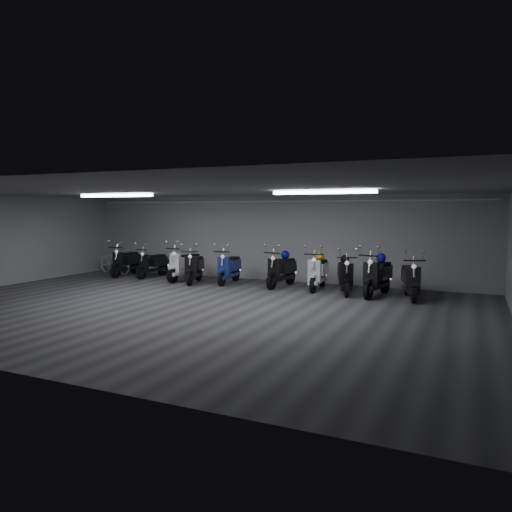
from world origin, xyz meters
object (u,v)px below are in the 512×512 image
at_px(scooter_3, 194,263).
at_px(bicycle, 115,259).
at_px(scooter_5, 281,265).
at_px(scooter_1, 152,260).
at_px(scooter_7, 345,270).
at_px(scooter_8, 377,270).
at_px(helmet_1, 345,259).
at_px(scooter_2, 185,260).
at_px(scooter_9, 411,274).
at_px(helmet_3, 381,258).
at_px(scooter_6, 318,267).
at_px(helmet_2, 320,256).
at_px(scooter_0, 125,258).
at_px(scooter_4, 229,263).
at_px(helmet_0, 285,255).

xyz_separation_m(scooter_3, bicycle, (-3.83, 0.68, -0.09)).
bearing_deg(scooter_3, scooter_5, -9.02).
bearing_deg(scooter_1, scooter_3, -9.29).
xyz_separation_m(scooter_7, scooter_8, (0.89, -0.03, 0.05)).
height_order(scooter_3, helmet_1, scooter_3).
bearing_deg(helmet_1, scooter_2, 179.90).
height_order(scooter_2, scooter_9, scooter_2).
xyz_separation_m(scooter_5, helmet_1, (1.97, -0.11, 0.27)).
height_order(scooter_5, scooter_8, scooter_8).
distance_m(scooter_3, scooter_7, 4.88).
xyz_separation_m(scooter_8, helmet_3, (0.05, 0.26, 0.31)).
distance_m(helmet_1, helmet_3, 1.01).
bearing_deg(helmet_3, helmet_1, 179.78).
bearing_deg(scooter_6, scooter_3, -178.90).
relative_size(scooter_6, helmet_2, 7.49).
relative_size(scooter_0, scooter_7, 0.99).
bearing_deg(helmet_3, scooter_9, -20.47).
height_order(scooter_2, helmet_1, scooter_2).
xyz_separation_m(helmet_1, helmet_2, (-0.83, 0.34, 0.02)).
distance_m(scooter_1, scooter_5, 4.85).
relative_size(scooter_4, helmet_0, 6.68).
xyz_separation_m(scooter_6, helmet_2, (-0.02, 0.25, 0.28)).
height_order(scooter_0, scooter_1, scooter_0).
bearing_deg(scooter_9, helmet_1, 156.04).
relative_size(scooter_1, scooter_9, 0.93).
bearing_deg(scooter_1, scooter_9, 1.50).
distance_m(scooter_7, helmet_1, 0.38).
relative_size(scooter_6, helmet_3, 6.74).
bearing_deg(scooter_6, scooter_1, 174.36).
bearing_deg(helmet_0, helmet_2, -1.13).
height_order(scooter_0, scooter_7, scooter_7).
height_order(scooter_6, scooter_9, scooter_6).
distance_m(scooter_1, scooter_9, 8.67).
distance_m(scooter_8, helmet_0, 2.98).
bearing_deg(scooter_4, helmet_3, -6.47).
bearing_deg(scooter_7, scooter_3, 162.13).
relative_size(scooter_1, scooter_7, 0.93).
xyz_separation_m(scooter_1, scooter_4, (3.08, -0.15, 0.04)).
relative_size(scooter_6, helmet_0, 6.90).
bearing_deg(scooter_8, scooter_6, 178.48).
bearing_deg(helmet_2, scooter_0, -178.48).
xyz_separation_m(scooter_1, bicycle, (-1.80, 0.16, -0.05)).
distance_m(helmet_1, helmet_2, 0.90).
relative_size(scooter_3, helmet_1, 7.20).
distance_m(scooter_4, scooter_8, 4.72).
height_order(scooter_6, scooter_7, scooter_6).
xyz_separation_m(scooter_2, scooter_4, (1.62, 0.07, -0.03)).
height_order(scooter_3, scooter_9, scooter_9).
bearing_deg(helmet_2, scooter_5, -168.71).
xyz_separation_m(scooter_3, helmet_2, (3.97, 0.63, 0.31)).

